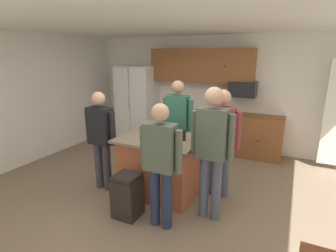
{
  "coord_description": "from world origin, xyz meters",
  "views": [
    {
      "loc": [
        1.67,
        -3.31,
        2.16
      ],
      "look_at": [
        -0.16,
        0.41,
        1.05
      ],
      "focal_mm": 28.38,
      "sensor_mm": 36.0,
      "label": 1
    }
  ],
  "objects_px": {
    "microwave_over_range": "(243,89)",
    "person_elder_center": "(101,135)",
    "person_guest_right": "(212,145)",
    "trash_bin": "(127,196)",
    "person_guest_left": "(161,159)",
    "tumbler_amber": "(184,135)",
    "person_guest_by_door": "(221,137)",
    "glass_stout_tall": "(170,130)",
    "serving_tray": "(156,137)",
    "person_host_foreground": "(178,121)",
    "kitchen_island": "(160,166)",
    "refrigerator": "(137,104)",
    "mug_ceramic_white": "(161,131)"
  },
  "relations": [
    {
      "from": "person_elder_center",
      "to": "trash_bin",
      "type": "bearing_deg",
      "value": -46.04
    },
    {
      "from": "kitchen_island",
      "to": "person_elder_center",
      "type": "relative_size",
      "value": 0.77
    },
    {
      "from": "person_elder_center",
      "to": "person_guest_left",
      "type": "relative_size",
      "value": 1.0
    },
    {
      "from": "glass_stout_tall",
      "to": "mug_ceramic_white",
      "type": "height_order",
      "value": "glass_stout_tall"
    },
    {
      "from": "trash_bin",
      "to": "serving_tray",
      "type": "bearing_deg",
      "value": 83.65
    },
    {
      "from": "microwave_over_range",
      "to": "serving_tray",
      "type": "relative_size",
      "value": 1.27
    },
    {
      "from": "person_guest_left",
      "to": "mug_ceramic_white",
      "type": "distance_m",
      "value": 1.07
    },
    {
      "from": "microwave_over_range",
      "to": "trash_bin",
      "type": "bearing_deg",
      "value": -105.43
    },
    {
      "from": "person_guest_right",
      "to": "trash_bin",
      "type": "xyz_separation_m",
      "value": [
        -1.02,
        -0.46,
        -0.74
      ]
    },
    {
      "from": "person_guest_left",
      "to": "tumbler_amber",
      "type": "xyz_separation_m",
      "value": [
        -0.03,
        0.79,
        0.08
      ]
    },
    {
      "from": "person_elder_center",
      "to": "person_guest_by_door",
      "type": "relative_size",
      "value": 0.96
    },
    {
      "from": "microwave_over_range",
      "to": "person_elder_center",
      "type": "xyz_separation_m",
      "value": [
        -1.68,
        -2.65,
        -0.52
      ]
    },
    {
      "from": "glass_stout_tall",
      "to": "person_guest_by_door",
      "type": "bearing_deg",
      "value": 10.47
    },
    {
      "from": "kitchen_island",
      "to": "person_guest_left",
      "type": "relative_size",
      "value": 0.77
    },
    {
      "from": "person_guest_by_door",
      "to": "person_elder_center",
      "type": "bearing_deg",
      "value": -4.07
    },
    {
      "from": "person_guest_by_door",
      "to": "person_guest_right",
      "type": "xyz_separation_m",
      "value": [
        0.05,
        -0.65,
        0.08
      ]
    },
    {
      "from": "person_elder_center",
      "to": "mug_ceramic_white",
      "type": "xyz_separation_m",
      "value": [
        0.83,
        0.47,
        0.05
      ]
    },
    {
      "from": "tumbler_amber",
      "to": "glass_stout_tall",
      "type": "relative_size",
      "value": 1.08
    },
    {
      "from": "person_elder_center",
      "to": "glass_stout_tall",
      "type": "height_order",
      "value": "person_elder_center"
    },
    {
      "from": "person_host_foreground",
      "to": "person_guest_right",
      "type": "height_order",
      "value": "person_guest_right"
    },
    {
      "from": "tumbler_amber",
      "to": "trash_bin",
      "type": "bearing_deg",
      "value": -121.36
    },
    {
      "from": "mug_ceramic_white",
      "to": "trash_bin",
      "type": "distance_m",
      "value": 1.17
    },
    {
      "from": "refrigerator",
      "to": "person_guest_right",
      "type": "bearing_deg",
      "value": -42.83
    },
    {
      "from": "person_host_foreground",
      "to": "glass_stout_tall",
      "type": "distance_m",
      "value": 0.59
    },
    {
      "from": "person_elder_center",
      "to": "serving_tray",
      "type": "xyz_separation_m",
      "value": [
        0.89,
        0.21,
        0.02
      ]
    },
    {
      "from": "refrigerator",
      "to": "tumbler_amber",
      "type": "bearing_deg",
      "value": -44.97
    },
    {
      "from": "refrigerator",
      "to": "person_guest_by_door",
      "type": "xyz_separation_m",
      "value": [
        2.71,
        -1.9,
        0.02
      ]
    },
    {
      "from": "person_guest_by_door",
      "to": "trash_bin",
      "type": "xyz_separation_m",
      "value": [
        -0.97,
        -1.11,
        -0.67
      ]
    },
    {
      "from": "serving_tray",
      "to": "person_elder_center",
      "type": "bearing_deg",
      "value": -166.7
    },
    {
      "from": "refrigerator",
      "to": "mug_ceramic_white",
      "type": "distance_m",
      "value": 2.7
    },
    {
      "from": "tumbler_amber",
      "to": "glass_stout_tall",
      "type": "xyz_separation_m",
      "value": [
        -0.3,
        0.17,
        -0.01
      ]
    },
    {
      "from": "refrigerator",
      "to": "microwave_over_range",
      "type": "bearing_deg",
      "value": 2.61
    },
    {
      "from": "microwave_over_range",
      "to": "kitchen_island",
      "type": "xyz_separation_m",
      "value": [
        -0.76,
        -2.39,
        -0.98
      ]
    },
    {
      "from": "person_guest_by_door",
      "to": "tumbler_amber",
      "type": "bearing_deg",
      "value": 9.56
    },
    {
      "from": "mug_ceramic_white",
      "to": "trash_bin",
      "type": "relative_size",
      "value": 0.2
    },
    {
      "from": "tumbler_amber",
      "to": "serving_tray",
      "type": "relative_size",
      "value": 0.37
    },
    {
      "from": "person_host_foreground",
      "to": "tumbler_amber",
      "type": "height_order",
      "value": "person_host_foreground"
    },
    {
      "from": "microwave_over_range",
      "to": "glass_stout_tall",
      "type": "distance_m",
      "value": 2.31
    },
    {
      "from": "person_guest_right",
      "to": "trash_bin",
      "type": "distance_m",
      "value": 1.34
    },
    {
      "from": "microwave_over_range",
      "to": "kitchen_island",
      "type": "distance_m",
      "value": 2.69
    },
    {
      "from": "person_guest_left",
      "to": "glass_stout_tall",
      "type": "distance_m",
      "value": 1.02
    },
    {
      "from": "tumbler_amber",
      "to": "person_guest_left",
      "type": "bearing_deg",
      "value": -87.76
    },
    {
      "from": "serving_tray",
      "to": "glass_stout_tall",
      "type": "bearing_deg",
      "value": 68.69
    },
    {
      "from": "microwave_over_range",
      "to": "trash_bin",
      "type": "distance_m",
      "value": 3.44
    },
    {
      "from": "tumbler_amber",
      "to": "serving_tray",
      "type": "height_order",
      "value": "tumbler_amber"
    },
    {
      "from": "person_host_foreground",
      "to": "person_guest_left",
      "type": "distance_m",
      "value": 1.61
    },
    {
      "from": "person_guest_by_door",
      "to": "refrigerator",
      "type": "bearing_deg",
      "value": -58.6
    },
    {
      "from": "refrigerator",
      "to": "person_guest_by_door",
      "type": "bearing_deg",
      "value": -35.11
    },
    {
      "from": "tumbler_amber",
      "to": "trash_bin",
      "type": "relative_size",
      "value": 0.27
    },
    {
      "from": "person_host_foreground",
      "to": "tumbler_amber",
      "type": "relative_size",
      "value": 10.53
    }
  ]
}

